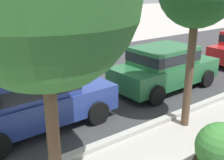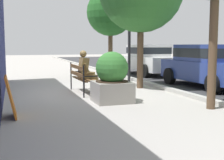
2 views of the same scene
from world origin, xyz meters
The scene contains 10 objects.
ground_plane centered at (0.00, 0.00, 0.00)m, with size 80.00×80.00×0.00m, color #ADA8A0.
curb_stone centered at (0.00, 2.90, 0.06)m, with size 60.00×0.20×0.12m, color #B2AFA8.
park_bench centered at (-0.04, 0.02, 0.54)m, with size 1.81×0.58×0.95m.
bronze_statue_seated centered at (-0.05, 0.24, 0.67)m, with size 0.61×0.80×1.37m.
concrete_planter centered at (1.77, 0.45, 0.64)m, with size 0.98×0.98×1.37m.
street_tree_near_bench centered at (-4.54, 2.46, 3.09)m, with size 2.26×2.26×4.24m.
parked_car_white centered at (-4.99, 4.71, 0.84)m, with size 4.14×2.00×1.56m.
parked_car_blue centered at (0.10, 4.71, 0.84)m, with size 4.14×2.00×1.56m.
lamp_post centered at (-2.55, 2.65, 2.55)m, with size 0.32×0.32×3.90m.
leaning_signboard centered at (2.80, -2.15, 0.45)m, with size 0.70×0.04×0.90m, color #C6661E.
Camera 2 is at (9.49, -2.10, 1.53)m, focal length 48.66 mm.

